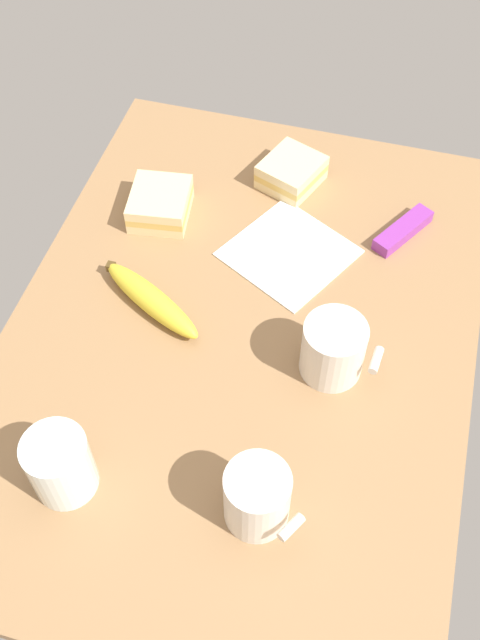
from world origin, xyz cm
name	(u,v)px	position (x,y,z in cm)	size (l,w,h in cm)	color
tabletop	(240,337)	(0.00, 0.00, 1.00)	(90.00, 64.00, 2.00)	#936D47
coffee_mug_black	(333,349)	(2.26, 13.17, 6.46)	(8.32, 10.57, 8.66)	silver
coffee_mug_milky	(257,497)	(24.59, 8.78, 6.67)	(8.18, 9.72, 9.06)	silver
sandwich_main	(289,172)	(-31.14, -0.33, 4.20)	(11.52, 11.00, 4.40)	beige
sandwich_side	(160,204)	(-18.81, -17.99, 4.20)	(10.84, 10.01, 4.40)	beige
glass_of_milk	(61,467)	(26.81, -14.29, 6.10)	(7.69, 7.69, 9.18)	silver
banana	(151,300)	(-0.94, -13.18, 3.84)	(12.10, 17.95, 3.67)	yellow
snack_bar	(403,230)	(-24.39, 19.07, 3.00)	(11.23, 2.89, 2.00)	purple
paper_napkin	(289,253)	(-16.06, 3.18, 2.15)	(16.20, 16.20, 0.30)	white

